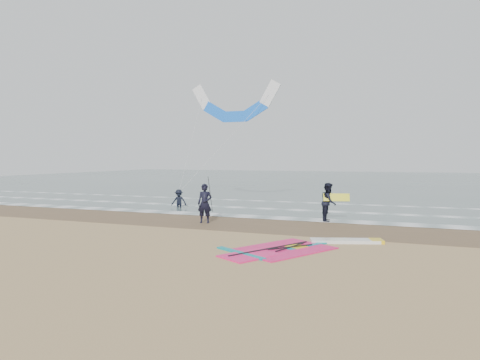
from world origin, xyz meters
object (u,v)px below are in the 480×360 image
at_px(windsurf_rig, 302,247).
at_px(person_wading, 179,196).
at_px(person_standing, 205,203).
at_px(person_walking, 329,202).
at_px(surf_kite, 235,106).

distance_m(windsurf_rig, person_wading, 13.83).
xyz_separation_m(windsurf_rig, person_wading, (-10.18, 9.34, 0.74)).
height_order(person_standing, person_wading, person_standing).
relative_size(person_walking, surf_kite, 0.26).
bearing_deg(person_wading, surf_kite, 41.84).
xyz_separation_m(windsurf_rig, person_standing, (-5.80, 4.06, 0.94)).
bearing_deg(person_walking, person_standing, 113.07).
xyz_separation_m(person_wading, surf_kite, (2.45, 3.68, 6.10)).
relative_size(person_standing, person_wading, 1.27).
distance_m(person_walking, surf_kite, 11.43).
bearing_deg(windsurf_rig, person_wading, 137.47).
height_order(windsurf_rig, surf_kite, surf_kite).
bearing_deg(person_standing, windsurf_rig, -48.13).
xyz_separation_m(windsurf_rig, surf_kite, (-7.72, 13.02, 6.83)).
distance_m(windsurf_rig, person_walking, 6.87).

